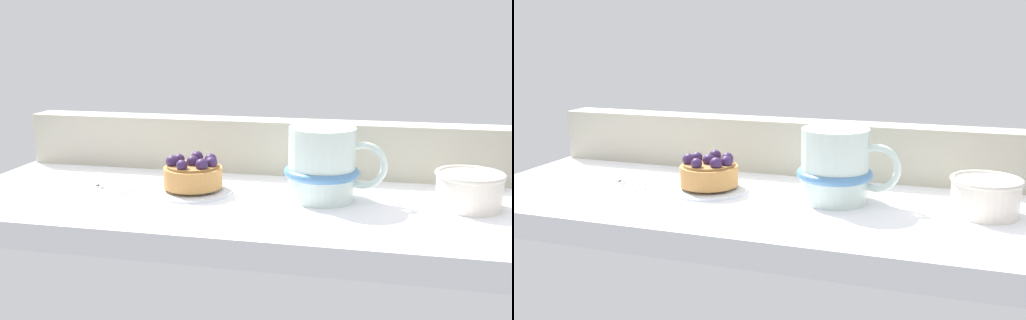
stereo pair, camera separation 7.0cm
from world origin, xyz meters
The scene contains 7 objects.
ground_plane centered at (0.00, 0.00, -1.57)cm, with size 73.00×30.50×3.14cm, color white.
window_rail_back centered at (0.00, 12.88, 3.81)cm, with size 71.54×4.74×7.61cm, color #B2AD99.
dessert_plate centered at (-6.53, 0.18, 0.36)cm, with size 10.06×10.06×0.77cm.
raspberry_tart centered at (-6.51, 0.19, 2.46)cm, with size 7.44×7.44×4.13cm.
coffee_mug centered at (9.87, 0.66, 4.31)cm, with size 12.45×9.21×8.89cm.
dessert_fork centered at (-21.63, 0.49, 0.30)cm, with size 15.46×8.15×0.60cm.
sugar_bowl centered at (26.80, 0.81, 2.27)cm, with size 7.90×7.90×4.27cm.
Camera 2 is at (22.89, -64.32, 20.26)cm, focal length 39.73 mm.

